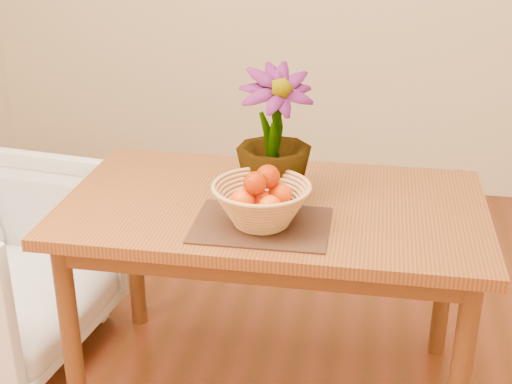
# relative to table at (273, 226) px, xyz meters

# --- Properties ---
(table) EXTENTS (1.40, 0.80, 0.75)m
(table) POSITION_rel_table_xyz_m (0.00, 0.00, 0.00)
(table) COLOR brown
(table) RESTS_ON floor
(placemat) EXTENTS (0.42, 0.32, 0.01)m
(placemat) POSITION_rel_table_xyz_m (-0.01, -0.18, 0.09)
(placemat) COLOR #391F14
(placemat) RESTS_ON table
(wicker_basket) EXTENTS (0.31, 0.31, 0.13)m
(wicker_basket) POSITION_rel_table_xyz_m (-0.01, -0.18, 0.16)
(wicker_basket) COLOR tan
(wicker_basket) RESTS_ON placemat
(orange_pile) EXTENTS (0.18, 0.17, 0.13)m
(orange_pile) POSITION_rel_table_xyz_m (-0.01, -0.18, 0.21)
(orange_pile) COLOR #EE6003
(orange_pile) RESTS_ON wicker_basket
(potted_plant) EXTENTS (0.32, 0.32, 0.44)m
(potted_plant) POSITION_rel_table_xyz_m (-0.01, 0.04, 0.31)
(potted_plant) COLOR #204914
(potted_plant) RESTS_ON table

